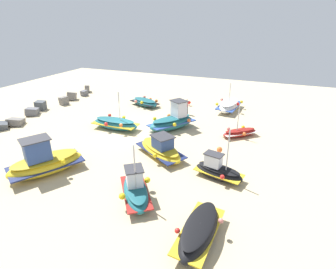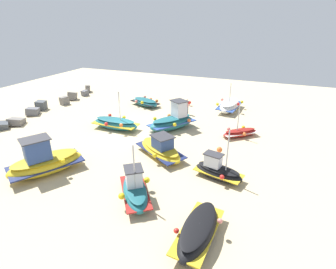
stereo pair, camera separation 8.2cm
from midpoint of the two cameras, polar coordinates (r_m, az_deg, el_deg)
ground_plane at (r=23.83m, az=-7.93°, el=0.68°), size 49.88×49.88×0.00m
fishing_boat_0 at (r=24.36m, az=-10.99°, el=2.31°), size 2.05×4.34×3.47m
fishing_boat_1 at (r=30.61m, az=-4.80°, el=6.86°), size 2.71×3.91×0.85m
fishing_boat_2 at (r=19.22m, az=-1.46°, el=-3.09°), size 3.72×4.56×1.70m
fishing_boat_3 at (r=29.61m, az=13.05°, el=6.05°), size 4.64×2.54×3.06m
fishing_boat_4 at (r=23.85m, az=1.13°, el=2.95°), size 4.65×3.93×2.59m
fishing_boat_5 at (r=23.27m, az=15.13°, el=0.40°), size 2.89×3.07×2.91m
fishing_boat_6 at (r=15.06m, az=-6.89°, el=-11.47°), size 3.64×3.18×3.40m
fishing_boat_7 at (r=12.67m, az=6.64°, el=-19.66°), size 3.88×1.85×1.06m
fishing_boat_8 at (r=18.81m, az=-24.65°, el=-5.26°), size 4.95×3.98×2.51m
fishing_boat_9 at (r=17.00m, az=10.63°, el=-7.50°), size 1.85×3.29×3.37m
person_walking at (r=27.63m, az=4.14°, el=6.14°), size 0.32×0.32×1.61m
breakwater_rocks at (r=30.12m, az=-28.30°, el=3.73°), size 20.82×2.97×1.24m
mooring_buoy_0 at (r=30.61m, az=4.68°, el=6.78°), size 0.37×0.37×0.56m
mooring_buoy_1 at (r=20.00m, az=11.00°, el=-3.19°), size 0.42×0.42×0.53m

